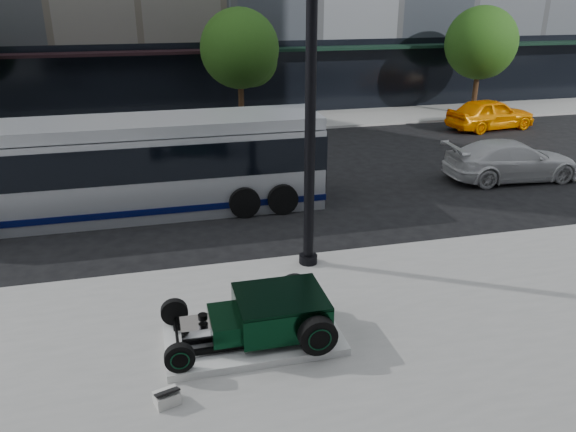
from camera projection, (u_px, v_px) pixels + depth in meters
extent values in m
plane|color=black|center=(283.00, 229.00, 16.44)|extent=(120.00, 120.00, 0.00)
cube|color=gray|center=(220.00, 125.00, 29.02)|extent=(70.00, 4.00, 0.12)
cube|color=black|center=(13.00, 88.00, 28.02)|extent=(22.00, 0.50, 4.00)
cube|color=black|center=(432.00, 72.00, 33.20)|extent=(24.00, 0.50, 4.00)
cube|color=black|center=(4.00, 56.00, 26.88)|extent=(22.00, 1.60, 0.15)
cube|color=black|center=(440.00, 45.00, 32.06)|extent=(24.00, 1.60, 0.15)
cylinder|color=black|center=(241.00, 101.00, 27.83)|extent=(0.28, 0.28, 2.60)
sphere|color=#16330E|center=(240.00, 49.00, 26.90)|extent=(3.80, 3.80, 3.80)
sphere|color=#16330E|center=(251.00, 60.00, 27.53)|extent=(2.60, 2.60, 2.60)
cylinder|color=black|center=(475.00, 90.00, 30.76)|extent=(0.28, 0.28, 2.60)
sphere|color=#16330E|center=(481.00, 43.00, 29.82)|extent=(3.80, 3.80, 3.80)
sphere|color=#16330E|center=(486.00, 54.00, 30.45)|extent=(2.60, 2.60, 2.60)
cube|color=silver|center=(253.00, 338.00, 10.96)|extent=(3.40, 1.80, 0.15)
cube|color=black|center=(258.00, 343.00, 10.49)|extent=(3.00, 0.08, 0.10)
cube|color=black|center=(249.00, 318.00, 11.30)|extent=(3.00, 0.08, 0.10)
cube|color=black|center=(281.00, 311.00, 10.88)|extent=(1.70, 1.45, 0.62)
cube|color=black|center=(280.00, 296.00, 10.76)|extent=(1.70, 1.45, 0.06)
cube|color=black|center=(224.00, 324.00, 10.68)|extent=(0.55, 1.05, 0.38)
cube|color=silver|center=(196.00, 330.00, 10.58)|extent=(0.55, 0.55, 0.34)
cylinder|color=black|center=(203.00, 317.00, 10.51)|extent=(0.18, 0.18, 0.10)
cylinder|color=black|center=(177.00, 338.00, 10.54)|extent=(0.06, 1.55, 0.06)
cylinder|color=black|center=(318.00, 336.00, 10.27)|extent=(0.72, 0.24, 0.72)
cylinder|color=black|center=(320.00, 340.00, 10.15)|extent=(0.37, 0.02, 0.37)
torus|color=#09351D|center=(320.00, 340.00, 10.14)|extent=(0.44, 0.02, 0.44)
cylinder|color=black|center=(294.00, 291.00, 11.80)|extent=(0.72, 0.24, 0.72)
cylinder|color=black|center=(293.00, 288.00, 11.91)|extent=(0.37, 0.02, 0.37)
torus|color=#09351D|center=(293.00, 288.00, 11.92)|extent=(0.44, 0.02, 0.44)
cylinder|color=black|center=(180.00, 358.00, 9.80)|extent=(0.54, 0.16, 0.54)
cylinder|color=black|center=(180.00, 361.00, 9.72)|extent=(0.28, 0.02, 0.28)
torus|color=#09351D|center=(180.00, 361.00, 9.71)|extent=(0.34, 0.02, 0.34)
cylinder|color=black|center=(174.00, 312.00, 11.20)|extent=(0.54, 0.16, 0.54)
cylinder|color=black|center=(174.00, 310.00, 11.28)|extent=(0.28, 0.02, 0.28)
torus|color=#09351D|center=(174.00, 309.00, 11.29)|extent=(0.34, 0.02, 0.34)
cube|color=silver|center=(167.00, 398.00, 9.29)|extent=(0.47, 0.41, 0.22)
cube|color=black|center=(166.00, 392.00, 9.25)|extent=(0.47, 0.39, 0.15)
cylinder|color=black|center=(311.00, 96.00, 12.60)|extent=(0.25, 0.25, 8.37)
cylinder|color=black|center=(308.00, 259.00, 14.12)|extent=(0.46, 0.46, 0.21)
cube|color=#AFB3B9|center=(128.00, 173.00, 17.27)|extent=(12.00, 2.55, 2.55)
cube|color=#080F46|center=(130.00, 199.00, 17.59)|extent=(12.05, 2.60, 0.20)
cube|color=black|center=(126.00, 155.00, 17.06)|extent=(12.05, 2.60, 1.05)
cube|color=#AFB3B9|center=(122.00, 126.00, 16.72)|extent=(12.00, 2.40, 0.35)
cube|color=black|center=(315.00, 152.00, 18.53)|extent=(0.06, 2.30, 1.70)
cylinder|color=black|center=(244.00, 202.00, 17.17)|extent=(0.96, 0.28, 0.96)
cylinder|color=black|center=(232.00, 177.00, 19.51)|extent=(0.96, 0.28, 0.96)
cylinder|color=black|center=(283.00, 199.00, 17.44)|extent=(0.96, 0.28, 0.96)
cylinder|color=black|center=(265.00, 174.00, 19.78)|extent=(0.96, 0.28, 0.96)
imported|color=silver|center=(512.00, 160.00, 20.56)|extent=(5.06, 2.29, 1.44)
imported|color=#FF8F00|center=(491.00, 114.00, 28.06)|extent=(4.72, 2.41, 1.54)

